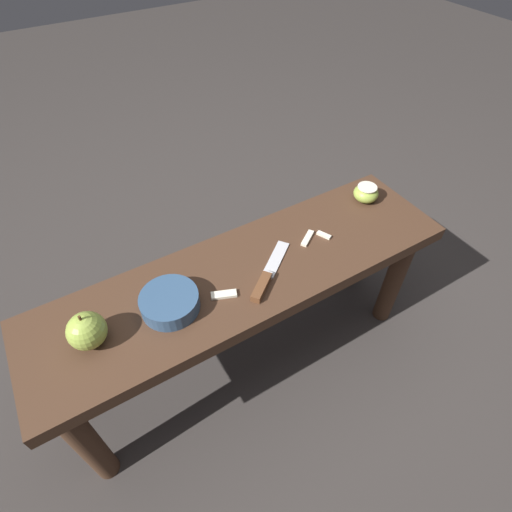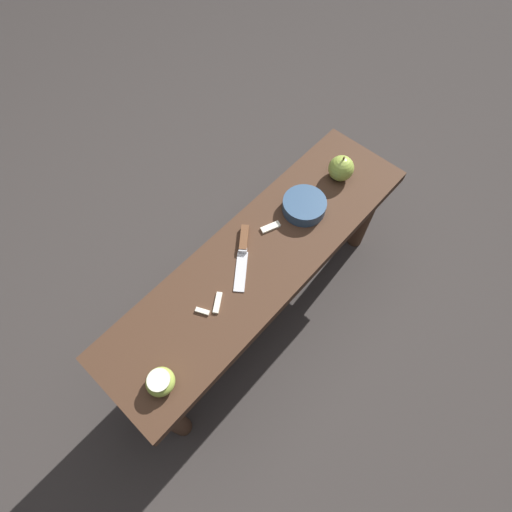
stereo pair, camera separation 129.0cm
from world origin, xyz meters
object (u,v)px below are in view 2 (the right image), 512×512
(apple_whole, at_px, (341,168))
(apple_cut, at_px, (160,382))
(knife, at_px, (243,248))
(bowl, at_px, (304,206))
(wooden_bench, at_px, (262,267))

(apple_whole, relative_size, apple_cut, 1.28)
(knife, distance_m, apple_cut, 0.45)
(apple_cut, relative_size, bowl, 0.54)
(apple_whole, bearing_deg, knife, -6.40)
(apple_cut, bearing_deg, wooden_bench, -171.97)
(apple_whole, distance_m, bowl, 0.19)
(apple_cut, height_order, bowl, apple_cut)
(knife, relative_size, apple_whole, 2.00)
(bowl, bearing_deg, wooden_bench, 2.61)
(wooden_bench, xyz_separation_m, knife, (0.03, -0.05, 0.09))
(apple_cut, distance_m, bowl, 0.68)
(bowl, bearing_deg, knife, -10.45)
(wooden_bench, bearing_deg, apple_cut, 8.03)
(knife, distance_m, apple_whole, 0.43)
(wooden_bench, height_order, knife, knife)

